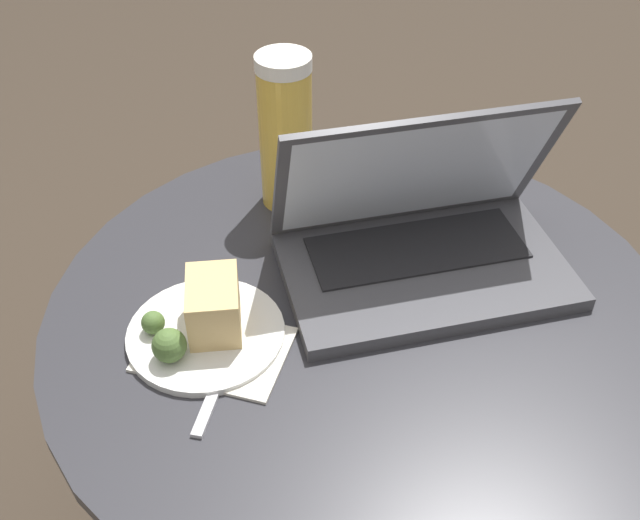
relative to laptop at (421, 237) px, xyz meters
The scene contains 6 objects.
table 0.20m from the laptop, 131.29° to the right, with size 0.75×0.75×0.55m.
napkin 0.29m from the laptop, 145.32° to the right, with size 0.18×0.15×0.00m.
laptop is the anchor object (origin of this frame).
beer_glass 0.23m from the laptop, 143.69° to the left, with size 0.07×0.07×0.22m.
snack_plate 0.28m from the laptop, 150.49° to the right, with size 0.18×0.18×0.07m.
fork 0.29m from the laptop, 139.93° to the right, with size 0.04×0.17×0.00m.
Camera 1 is at (-0.01, -0.64, 1.17)m, focal length 42.00 mm.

